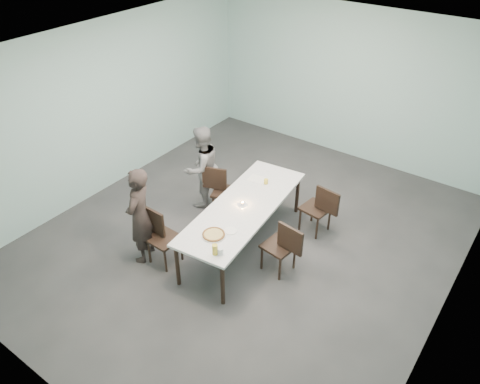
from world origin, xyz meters
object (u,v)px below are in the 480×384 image
Objects in this scene: chair_near_left at (160,233)px; side_plate at (231,231)px; water_tumbler at (220,251)px; pizza at (214,235)px; chair_near_right at (283,245)px; tealight at (242,203)px; beer_glass at (215,250)px; chair_far_left at (221,188)px; diner_near at (140,216)px; diner_far at (202,167)px; table at (243,209)px; chair_far_right at (320,207)px; amber_tumbler at (266,181)px.

side_plate is (1.01, 0.40, 0.25)m from chair_near_left.
chair_near_left reaches higher than water_tumbler.
chair_near_right is at bearing 41.55° from pizza.
beer_glass is at bearing -72.12° from tealight.
chair_far_left is 2.56× the size of pizza.
diner_near is (-0.25, -0.12, 0.27)m from chair_near_left.
diner_far reaches higher than water_tumbler.
pizza is (1.13, 0.30, -0.00)m from diner_near.
chair_far_right reaches higher than table.
diner_near reaches higher than amber_tumbler.
chair_far_right is at bearing 69.11° from side_plate.
table is at bearing 106.66° from beer_glass.
diner_far is at bearing 108.06° from chair_near_left.
pizza is at bearing 141.53° from water_tumbler.
side_plate is 0.49m from water_tumbler.
side_plate is 2.00× the size of water_tumbler.
chair_far_left is 0.83m from amber_tumbler.
chair_far_left is at bearing 125.73° from beer_glass.
chair_near_right is at bearing -11.61° from tealight.
chair_far_right is at bearing 77.01° from beer_glass.
amber_tumbler is at bearing 108.60° from diner_far.
beer_glass is at bearing 69.99° from chair_near_right.
beer_glass is (1.13, -0.10, 0.32)m from chair_near_left.
water_tumbler is (-0.43, -2.03, 0.29)m from chair_far_right.
chair_far_left is 10.88× the size of amber_tumbler.
pizza is 0.38m from beer_glass.
amber_tumbler is at bearing 129.91° from diner_near.
chair_near_right reaches higher than table.
chair_near_left is 1.22m from water_tumbler.
diner_near reaches higher than chair_near_right.
diner_near is at bearing -177.70° from water_tumbler.
water_tumbler reaches higher than side_plate.
chair_far_right is at bearing 48.98° from tealight.
diner_far reaches higher than chair_near_right.
chair_near_right is (0.82, -0.16, -0.19)m from table.
amber_tumbler reaches higher than pizza.
chair_near_right is (1.62, 0.84, 0.00)m from chair_near_left.
amber_tumbler reaches higher than tealight.
amber_tumbler is at bearing 68.49° from chair_near_left.
chair_near_left is 1.88m from amber_tumbler.
tealight is at bearing 97.41° from pizza.
chair_far_left is 4.83× the size of side_plate.
amber_tumbler is (0.74, 1.71, 0.29)m from chair_near_left.
amber_tumbler is at bearing -37.31° from chair_near_right.
water_tumbler is 1.12× the size of amber_tumbler.
water_tumbler is 1.61× the size of tealight.
diner_far reaches higher than chair_near_left.
tealight reaches higher than table.
water_tumbler is (1.43, 0.06, 0.02)m from diner_near.
side_plate is (0.21, -0.60, 0.06)m from table.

